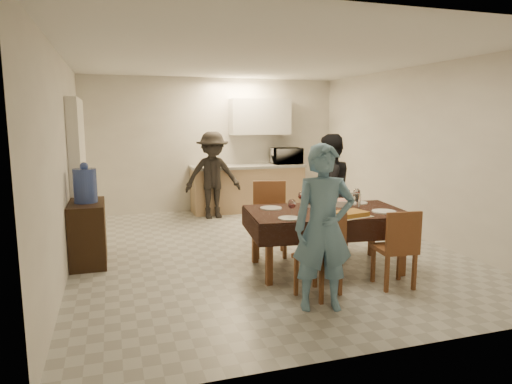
# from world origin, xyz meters

# --- Properties ---
(floor) EXTENTS (5.00, 6.00, 0.02)m
(floor) POSITION_xyz_m (0.00, 0.00, 0.00)
(floor) COLOR #B7B8B2
(floor) RESTS_ON ground
(ceiling) EXTENTS (5.00, 6.00, 0.02)m
(ceiling) POSITION_xyz_m (0.00, 0.00, 2.60)
(ceiling) COLOR white
(ceiling) RESTS_ON wall_back
(wall_back) EXTENTS (5.00, 0.02, 2.60)m
(wall_back) POSITION_xyz_m (0.00, 3.00, 1.30)
(wall_back) COLOR beige
(wall_back) RESTS_ON floor
(wall_front) EXTENTS (5.00, 0.02, 2.60)m
(wall_front) POSITION_xyz_m (0.00, -3.00, 1.30)
(wall_front) COLOR beige
(wall_front) RESTS_ON floor
(wall_left) EXTENTS (0.02, 6.00, 2.60)m
(wall_left) POSITION_xyz_m (-2.50, 0.00, 1.30)
(wall_left) COLOR beige
(wall_left) RESTS_ON floor
(wall_right) EXTENTS (0.02, 6.00, 2.60)m
(wall_right) POSITION_xyz_m (2.50, 0.00, 1.30)
(wall_right) COLOR beige
(wall_right) RESTS_ON floor
(stub_partition) EXTENTS (0.15, 1.40, 2.10)m
(stub_partition) POSITION_xyz_m (-2.42, 1.20, 1.05)
(stub_partition) COLOR white
(stub_partition) RESTS_ON floor
(kitchen_base_cabinet) EXTENTS (2.20, 0.60, 0.86)m
(kitchen_base_cabinet) POSITION_xyz_m (0.60, 2.68, 0.43)
(kitchen_base_cabinet) COLOR tan
(kitchen_base_cabinet) RESTS_ON floor
(kitchen_worktop) EXTENTS (2.24, 0.64, 0.05)m
(kitchen_worktop) POSITION_xyz_m (0.60, 2.68, 0.89)
(kitchen_worktop) COLOR #9B9B96
(kitchen_worktop) RESTS_ON kitchen_base_cabinet
(upper_cabinet) EXTENTS (1.20, 0.34, 0.70)m
(upper_cabinet) POSITION_xyz_m (0.90, 2.82, 1.85)
(upper_cabinet) COLOR white
(upper_cabinet) RESTS_ON wall_back
(dining_table) EXTENTS (1.97, 1.29, 0.73)m
(dining_table) POSITION_xyz_m (0.48, -1.03, 0.69)
(dining_table) COLOR black
(dining_table) RESTS_ON floor
(chair_near_left) EXTENTS (0.54, 0.56, 0.47)m
(chair_near_left) POSITION_xyz_m (0.03, -1.86, 0.54)
(chair_near_left) COLOR brown
(chair_near_left) RESTS_ON floor
(chair_near_right) EXTENTS (0.43, 0.43, 0.47)m
(chair_near_right) POSITION_xyz_m (0.93, -1.86, 0.53)
(chair_near_right) COLOR brown
(chair_near_right) RESTS_ON floor
(chair_far_left) EXTENTS (0.55, 0.55, 0.53)m
(chair_far_left) POSITION_xyz_m (0.03, -0.37, 0.60)
(chair_far_left) COLOR brown
(chair_far_left) RESTS_ON floor
(chair_far_right) EXTENTS (0.40, 0.40, 0.46)m
(chair_far_right) POSITION_xyz_m (0.93, -0.36, 0.52)
(chair_far_right) COLOR brown
(chair_far_right) RESTS_ON floor
(console) EXTENTS (0.42, 0.85, 0.78)m
(console) POSITION_xyz_m (-2.28, 0.08, 0.39)
(console) COLOR #302010
(console) RESTS_ON floor
(water_jug) EXTENTS (0.28, 0.28, 0.42)m
(water_jug) POSITION_xyz_m (-2.28, 0.08, 0.99)
(water_jug) COLOR #3E56A9
(water_jug) RESTS_ON console
(wine_bottle) EXTENTS (0.08, 0.08, 0.32)m
(wine_bottle) POSITION_xyz_m (0.43, -0.98, 0.89)
(wine_bottle) COLOR black
(wine_bottle) RESTS_ON dining_table
(water_pitcher) EXTENTS (0.13, 0.13, 0.20)m
(water_pitcher) POSITION_xyz_m (0.83, -1.08, 0.83)
(water_pitcher) COLOR white
(water_pitcher) RESTS_ON dining_table
(savoury_tart) EXTENTS (0.50, 0.42, 0.05)m
(savoury_tart) POSITION_xyz_m (0.58, -1.41, 0.75)
(savoury_tart) COLOR #AB8232
(savoury_tart) RESTS_ON dining_table
(salad_bowl) EXTENTS (0.20, 0.20, 0.08)m
(salad_bowl) POSITION_xyz_m (0.78, -0.85, 0.77)
(salad_bowl) COLOR silver
(salad_bowl) RESTS_ON dining_table
(mushroom_dish) EXTENTS (0.22, 0.22, 0.04)m
(mushroom_dish) POSITION_xyz_m (0.43, -0.75, 0.75)
(mushroom_dish) COLOR silver
(mushroom_dish) RESTS_ON dining_table
(wine_glass_a) EXTENTS (0.09, 0.09, 0.21)m
(wine_glass_a) POSITION_xyz_m (-0.07, -1.28, 0.83)
(wine_glass_a) COLOR white
(wine_glass_a) RESTS_ON dining_table
(wine_glass_b) EXTENTS (0.09, 0.09, 0.21)m
(wine_glass_b) POSITION_xyz_m (1.03, -0.78, 0.83)
(wine_glass_b) COLOR white
(wine_glass_b) RESTS_ON dining_table
(wine_glass_c) EXTENTS (0.09, 0.09, 0.19)m
(wine_glass_c) POSITION_xyz_m (0.28, -0.73, 0.82)
(wine_glass_c) COLOR white
(wine_glass_c) RESTS_ON dining_table
(plate_near_left) EXTENTS (0.24, 0.24, 0.01)m
(plate_near_left) POSITION_xyz_m (-0.12, -1.33, 0.73)
(plate_near_left) COLOR silver
(plate_near_left) RESTS_ON dining_table
(plate_near_right) EXTENTS (0.28, 0.28, 0.02)m
(plate_near_right) POSITION_xyz_m (1.08, -1.33, 0.73)
(plate_near_right) COLOR silver
(plate_near_right) RESTS_ON dining_table
(plate_far_left) EXTENTS (0.27, 0.27, 0.02)m
(plate_far_left) POSITION_xyz_m (-0.12, -0.73, 0.73)
(plate_far_left) COLOR silver
(plate_far_left) RESTS_ON dining_table
(plate_far_right) EXTENTS (0.25, 0.25, 0.01)m
(plate_far_right) POSITION_xyz_m (1.08, -0.73, 0.73)
(plate_far_right) COLOR silver
(plate_far_right) RESTS_ON dining_table
(microwave) EXTENTS (0.58, 0.39, 0.32)m
(microwave) POSITION_xyz_m (1.42, 2.68, 1.07)
(microwave) COLOR white
(microwave) RESTS_ON kitchen_worktop
(person_near) EXTENTS (0.65, 0.51, 1.59)m
(person_near) POSITION_xyz_m (-0.07, -2.08, 0.80)
(person_near) COLOR #5D87A6
(person_near) RESTS_ON floor
(person_far) EXTENTS (0.94, 0.84, 1.60)m
(person_far) POSITION_xyz_m (1.03, 0.02, 0.80)
(person_far) COLOR black
(person_far) RESTS_ON floor
(person_kitchen) EXTENTS (1.02, 0.59, 1.58)m
(person_kitchen) POSITION_xyz_m (-0.20, 2.23, 0.79)
(person_kitchen) COLOR black
(person_kitchen) RESTS_ON floor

